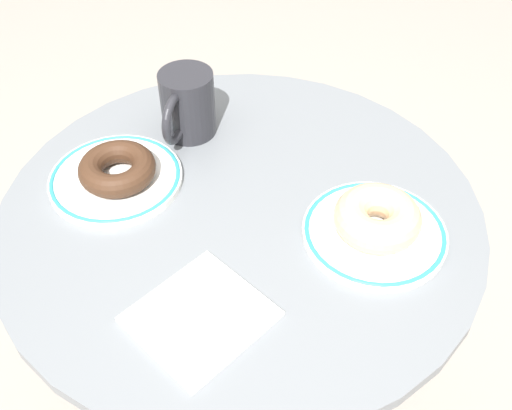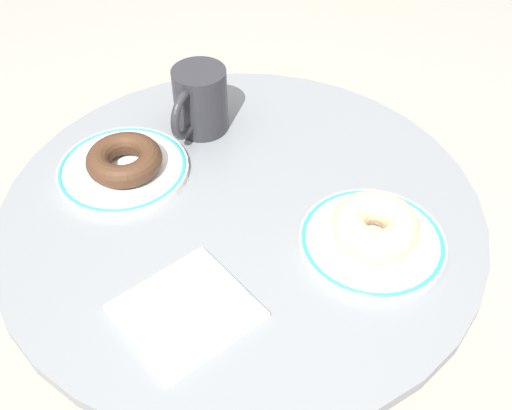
% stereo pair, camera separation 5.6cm
% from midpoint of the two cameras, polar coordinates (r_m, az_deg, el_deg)
% --- Properties ---
extents(cafe_table, '(0.65, 0.65, 0.70)m').
position_cam_midpoint_polar(cafe_table, '(0.98, -2.93, -9.37)').
color(cafe_table, slate).
rests_on(cafe_table, ground).
extents(plate_left, '(0.19, 0.19, 0.01)m').
position_cam_midpoint_polar(plate_left, '(0.87, -14.92, 2.40)').
color(plate_left, white).
rests_on(plate_left, cafe_table).
extents(plate_right, '(0.18, 0.18, 0.01)m').
position_cam_midpoint_polar(plate_right, '(0.78, 9.11, -2.67)').
color(plate_right, white).
rests_on(plate_right, cafe_table).
extents(donut_chocolate, '(0.14, 0.14, 0.03)m').
position_cam_midpoint_polar(donut_chocolate, '(0.85, -14.85, 3.30)').
color(donut_chocolate, '#422819').
rests_on(donut_chocolate, plate_left).
extents(donut_glazed, '(0.14, 0.14, 0.04)m').
position_cam_midpoint_polar(donut_glazed, '(0.76, 9.33, -1.28)').
color(donut_glazed, '#E0B789').
rests_on(donut_glazed, plate_right).
extents(paper_napkin, '(0.17, 0.18, 0.01)m').
position_cam_midpoint_polar(paper_napkin, '(0.70, -7.62, -10.49)').
color(paper_napkin, white).
rests_on(paper_napkin, cafe_table).
extents(coffee_mug, '(0.08, 0.13, 0.10)m').
position_cam_midpoint_polar(coffee_mug, '(0.91, -8.36, 9.30)').
color(coffee_mug, '#28282D').
rests_on(coffee_mug, cafe_table).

